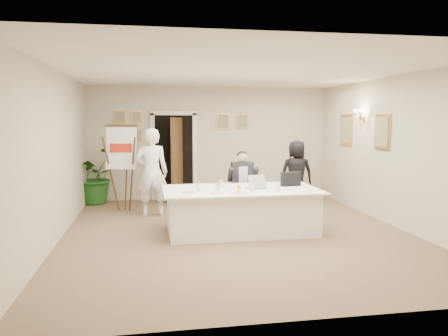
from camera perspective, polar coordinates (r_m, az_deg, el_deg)
floor at (r=7.87m, az=1.59°, el=-8.33°), size 7.00×7.00×0.00m
ceiling at (r=7.65m, az=1.65°, el=12.40°), size 6.00×7.00×0.02m
wall_back at (r=11.08m, az=-1.92°, el=3.28°), size 6.00×0.10×2.80m
wall_front at (r=4.27m, az=10.83°, el=-1.75°), size 6.00×0.10×2.80m
wall_left at (r=7.64m, az=-21.05°, el=1.47°), size 0.10×7.00×2.80m
wall_right at (r=8.73m, az=21.34°, el=2.02°), size 0.10×7.00×2.80m
doorway at (r=10.84m, az=-6.41°, el=1.29°), size 1.14×0.86×2.20m
pictures_back_wall at (r=10.95m, az=-6.08°, el=5.57°), size 3.40×0.06×0.80m
pictures_right_wall at (r=9.74m, az=17.64°, el=4.63°), size 0.06×2.20×0.80m
wall_sconce at (r=9.71m, az=17.34°, el=6.70°), size 0.20×0.30×0.24m
conference_table at (r=7.79m, az=2.23°, el=-5.51°), size 2.73×1.46×0.78m
seated_man at (r=8.84m, az=2.43°, el=-2.12°), size 0.61×0.65×1.38m
flip_chart at (r=9.63m, az=-13.03°, el=-0.61°), size 0.67×0.47×1.85m
standing_man at (r=9.13m, az=-9.42°, el=-0.54°), size 0.68×0.46×1.82m
standing_woman at (r=10.09m, az=9.44°, el=-0.73°), size 0.80×0.58×1.53m
potted_palm at (r=10.82m, az=-16.54°, el=-0.93°), size 1.59×1.59×1.34m
laptop at (r=7.78m, az=4.16°, el=-1.64°), size 0.39×0.41×0.28m
laptop_bag at (r=8.11m, az=8.71°, el=-1.44°), size 0.38×0.14×0.26m
paper_stack at (r=7.72m, az=8.69°, el=-2.70°), size 0.27×0.19×0.03m
plate_left at (r=7.30m, az=-4.71°, el=-3.21°), size 0.24×0.24×0.01m
plate_mid at (r=7.24m, az=-1.04°, el=-3.28°), size 0.24×0.24×0.01m
plate_near at (r=7.23m, az=2.02°, el=-3.30°), size 0.22×0.22×0.01m
glass_a at (r=7.51m, az=-3.45°, el=-2.45°), size 0.06×0.06×0.14m
glass_b at (r=7.41m, az=3.72°, el=-2.57°), size 0.07×0.07×0.14m
glass_c at (r=7.51m, az=7.10°, el=-2.50°), size 0.08×0.08×0.14m
glass_d at (r=7.84m, az=-0.32°, el=-2.07°), size 0.07×0.07×0.14m
oj_glass at (r=7.26m, az=1.94°, el=-2.80°), size 0.07×0.07×0.13m
steel_jug at (r=7.54m, az=-0.76°, el=-2.53°), size 0.11×0.11×0.11m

